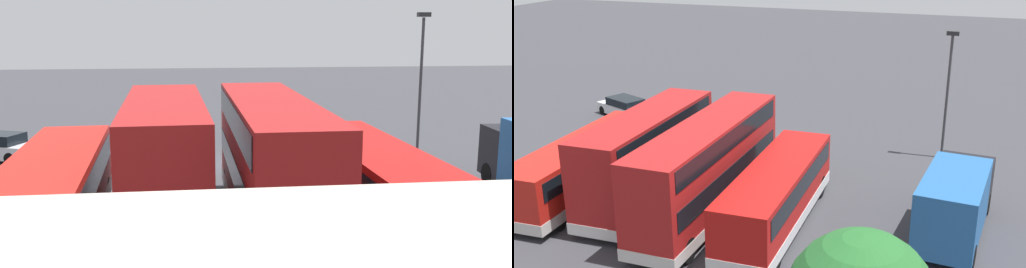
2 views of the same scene
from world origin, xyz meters
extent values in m
plane|color=#38383D|center=(0.00, 0.00, 0.00)|extent=(140.00, 140.00, 0.00)
cube|color=#B71411|center=(-5.34, 10.10, 1.65)|extent=(2.85, 10.49, 2.60)
cube|color=silver|center=(-5.34, 10.10, 0.62)|extent=(2.89, 10.53, 0.55)
cube|color=black|center=(-5.34, 10.10, 2.25)|extent=(2.88, 9.69, 0.90)
cube|color=black|center=(-5.20, 4.86, 2.25)|extent=(2.25, 0.12, 1.10)
cylinder|color=black|center=(-4.11, 6.32, 0.55)|extent=(0.33, 1.11, 1.10)
cylinder|color=black|center=(-6.36, 6.26, 0.55)|extent=(0.33, 1.11, 1.10)
cylinder|color=black|center=(-4.33, 13.94, 0.55)|extent=(0.33, 1.11, 1.10)
cylinder|color=black|center=(-6.58, 13.88, 0.55)|extent=(0.33, 1.11, 1.10)
cube|color=#A51919|center=(-1.82, 9.92, 2.45)|extent=(2.59, 11.97, 4.20)
cube|color=silver|center=(-1.82, 9.92, 0.62)|extent=(2.63, 12.01, 0.55)
cube|color=black|center=(-1.82, 9.92, 2.25)|extent=(2.65, 11.17, 0.90)
cube|color=black|center=(-1.82, 9.92, 3.95)|extent=(2.65, 11.17, 0.90)
cube|color=black|center=(-1.80, 3.91, 2.25)|extent=(2.25, 0.07, 1.10)
cylinder|color=black|center=(-0.68, 5.34, 0.55)|extent=(0.30, 1.10, 1.10)
cylinder|color=black|center=(-2.93, 5.34, 0.55)|extent=(0.30, 1.10, 1.10)
cylinder|color=black|center=(-2.96, 14.50, 0.55)|extent=(0.30, 1.10, 1.10)
cube|color=#A51919|center=(1.71, 9.55, 2.45)|extent=(2.86, 10.32, 4.20)
cube|color=silver|center=(1.71, 9.55, 0.62)|extent=(2.90, 10.36, 0.55)
cube|color=black|center=(1.71, 9.55, 2.25)|extent=(2.89, 9.53, 0.90)
cube|color=black|center=(1.71, 9.55, 3.95)|extent=(2.89, 9.53, 0.90)
cube|color=black|center=(1.86, 4.39, 2.25)|extent=(2.25, 0.13, 1.10)
cylinder|color=black|center=(2.94, 5.86, 0.55)|extent=(0.33, 1.11, 1.10)
cylinder|color=black|center=(0.69, 5.79, 0.55)|extent=(0.33, 1.11, 1.10)
cylinder|color=black|center=(2.72, 13.30, 0.55)|extent=(0.33, 1.11, 1.10)
cylinder|color=black|center=(0.47, 13.24, 0.55)|extent=(0.33, 1.11, 1.10)
cube|color=red|center=(5.19, 10.12, 1.65)|extent=(3.01, 10.74, 2.60)
cube|color=silver|center=(5.19, 10.12, 0.62)|extent=(3.05, 10.78, 0.55)
cube|color=black|center=(5.19, 10.12, 2.25)|extent=(3.03, 9.94, 0.90)
cube|color=black|center=(5.42, 4.78, 2.25)|extent=(2.25, 0.16, 1.10)
cylinder|color=black|center=(6.48, 6.25, 0.55)|extent=(0.35, 1.11, 1.10)
cylinder|color=black|center=(4.23, 6.16, 0.55)|extent=(0.35, 1.11, 1.10)
cylinder|color=black|center=(-12.25, 5.26, 0.50)|extent=(0.37, 1.02, 1.00)
cylinder|color=black|center=(9.93, -1.29, 0.32)|extent=(0.68, 0.44, 0.64)
cylinder|color=black|center=(9.33, -2.77, 0.32)|extent=(0.68, 0.44, 0.64)
cube|color=silver|center=(5.22, -1.21, 0.53)|extent=(2.36, 4.29, 0.70)
cube|color=black|center=(5.25, -1.41, 1.15)|extent=(1.97, 2.65, 0.55)
cylinder|color=black|center=(4.23, 0.10, 0.32)|extent=(0.31, 0.66, 0.64)
cylinder|color=black|center=(5.81, 0.33, 0.32)|extent=(0.31, 0.66, 0.64)
cylinder|color=black|center=(4.63, -2.75, 0.32)|extent=(0.31, 0.66, 0.64)
cylinder|color=black|center=(6.22, -2.52, 0.32)|extent=(0.31, 0.66, 0.64)
cylinder|color=#38383D|center=(-11.80, -1.73, 3.71)|extent=(0.16, 0.16, 7.41)
cube|color=#262628|center=(-11.80, -1.73, 7.56)|extent=(0.70, 0.30, 0.24)
cylinder|color=yellow|center=(-3.12, 2.58, 0.47)|extent=(0.60, 0.60, 0.95)
camera|label=1|loc=(0.96, 28.87, 6.95)|focal=40.92mm
camera|label=2|loc=(-13.68, 34.01, 13.01)|focal=42.20mm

